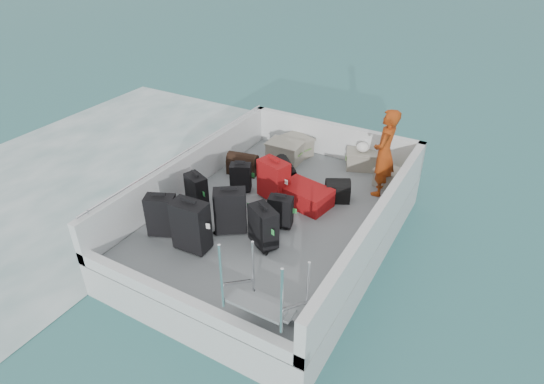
{
  "coord_description": "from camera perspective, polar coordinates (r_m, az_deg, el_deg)",
  "views": [
    {
      "loc": [
        3.08,
        -5.44,
        4.92
      ],
      "look_at": [
        -0.06,
        0.03,
        1.0
      ],
      "focal_mm": 30.0,
      "sensor_mm": 36.0,
      "label": 1
    }
  ],
  "objects": [
    {
      "name": "suitcase_1",
      "position": [
        7.68,
        -9.43,
        0.03
      ],
      "size": [
        0.46,
        0.36,
        0.61
      ],
      "primitive_type": "cube",
      "rotation": [
        0.0,
        0.0,
        -0.38
      ],
      "color": "black",
      "rests_on": "deck"
    },
    {
      "name": "duffel_1",
      "position": [
        8.44,
        1.6,
        2.45
      ],
      "size": [
        0.59,
        0.58,
        0.32
      ],
      "primitive_type": null,
      "rotation": [
        0.0,
        0.0,
        -0.78
      ],
      "color": "black",
      "rests_on": "deck"
    },
    {
      "name": "suitcase_0",
      "position": [
        7.13,
        -13.67,
        -2.9
      ],
      "size": [
        0.5,
        0.41,
        0.68
      ],
      "primitive_type": "cube",
      "rotation": [
        0.0,
        0.0,
        0.42
      ],
      "color": "black",
      "rests_on": "deck"
    },
    {
      "name": "duffel_0",
      "position": [
        8.69,
        -3.68,
        3.33
      ],
      "size": [
        0.62,
        0.4,
        0.32
      ],
      "primitive_type": null,
      "rotation": [
        0.0,
        0.0,
        0.19
      ],
      "color": "black",
      "rests_on": "deck"
    },
    {
      "name": "suitcase_5",
      "position": [
        7.8,
        0.21,
        1.5
      ],
      "size": [
        0.59,
        0.45,
        0.72
      ],
      "primitive_type": "cube",
      "rotation": [
        0.0,
        0.0,
        -0.28
      ],
      "color": "#98120B",
      "rests_on": "deck"
    },
    {
      "name": "passenger",
      "position": [
        7.99,
        13.91,
        4.77
      ],
      "size": [
        0.39,
        0.59,
        1.57
      ],
      "primitive_type": "imported",
      "rotation": [
        0.0,
        0.0,
        -1.55
      ],
      "color": "#D34B13",
      "rests_on": "deck"
    },
    {
      "name": "yellow_bag",
      "position": [
        8.69,
        15.25,
        1.79
      ],
      "size": [
        0.28,
        0.26,
        0.22
      ],
      "primitive_type": "ellipsoid",
      "color": "yellow",
      "rests_on": "deck"
    },
    {
      "name": "crate_0",
      "position": [
        9.08,
        1.61,
        4.95
      ],
      "size": [
        0.66,
        0.46,
        0.39
      ],
      "primitive_type": "cube",
      "rotation": [
        0.0,
        0.0,
        0.03
      ],
      "color": "gray",
      "rests_on": "deck"
    },
    {
      "name": "suitcase_8",
      "position": [
        7.75,
        4.23,
        -0.49
      ],
      "size": [
        0.93,
        0.7,
        0.33
      ],
      "primitive_type": "cube",
      "rotation": [
        0.0,
        0.0,
        1.38
      ],
      "color": "#98120B",
      "rests_on": "deck"
    },
    {
      "name": "crate_3",
      "position": [
        8.51,
        14.58,
        1.6
      ],
      "size": [
        0.57,
        0.43,
        0.31
      ],
      "primitive_type": "cube",
      "rotation": [
        0.0,
        0.0,
        -0.17
      ],
      "color": "gray",
      "rests_on": "deck"
    },
    {
      "name": "ground",
      "position": [
        7.96,
        0.26,
        -6.34
      ],
      "size": [
        160.0,
        160.0,
        0.0
      ],
      "primitive_type": "plane",
      "color": "#1B5A5F",
      "rests_on": "ground"
    },
    {
      "name": "suitcase_2",
      "position": [
        8.08,
        -3.95,
        1.81
      ],
      "size": [
        0.42,
        0.35,
        0.53
      ],
      "primitive_type": "cube",
      "rotation": [
        0.0,
        0.0,
        0.45
      ],
      "color": "black",
      "rests_on": "deck"
    },
    {
      "name": "white_bag",
      "position": [
        8.89,
        11.31,
        5.36
      ],
      "size": [
        0.24,
        0.24,
        0.18
      ],
      "primitive_type": "ellipsoid",
      "color": "white",
      "rests_on": "crate_2"
    },
    {
      "name": "suitcase_6",
      "position": [
        6.72,
        -1.1,
        -4.41
      ],
      "size": [
        0.54,
        0.47,
        0.65
      ],
      "primitive_type": "cube",
      "rotation": [
        0.0,
        0.0,
        -0.52
      ],
      "color": "black",
      "rests_on": "deck"
    },
    {
      "name": "deck",
      "position": [
        7.59,
        0.27,
        -2.72
      ],
      "size": [
        3.3,
        4.7,
        0.02
      ],
      "primitive_type": "cube",
      "color": "slate",
      "rests_on": "ferry_hull"
    },
    {
      "name": "suitcase_7",
      "position": [
        7.15,
        1.08,
        -2.51
      ],
      "size": [
        0.42,
        0.3,
        0.53
      ],
      "primitive_type": "cube",
      "rotation": [
        0.0,
        0.0,
        0.24
      ],
      "color": "black",
      "rests_on": "deck"
    },
    {
      "name": "ferry_hull",
      "position": [
        7.77,
        0.26,
        -4.6
      ],
      "size": [
        3.6,
        5.0,
        0.6
      ],
      "primitive_type": "cube",
      "color": "silver",
      "rests_on": "ground"
    },
    {
      "name": "deck_fittings",
      "position": [
        7.01,
        1.44,
        -2.24
      ],
      "size": [
        3.6,
        5.0,
        0.9
      ],
      "color": "silver",
      "rests_on": "deck"
    },
    {
      "name": "wake_foam",
      "position": [
        10.77,
        -22.56,
        2.03
      ],
      "size": [
        10.0,
        10.0,
        0.0
      ],
      "primitive_type": "plane",
      "color": "white",
      "rests_on": "ground"
    },
    {
      "name": "suitcase_3",
      "position": [
        6.72,
        -10.12,
        -4.24
      ],
      "size": [
        0.54,
        0.33,
        0.79
      ],
      "primitive_type": "cube",
      "rotation": [
        0.0,
        0.0,
        0.05
      ],
      "color": "black",
      "rests_on": "deck"
    },
    {
      "name": "duffel_2",
      "position": [
        7.92,
        8.2,
        -0.01
      ],
      "size": [
        0.51,
        0.46,
        0.32
      ],
      "primitive_type": null,
      "rotation": [
        0.0,
        0.0,
        0.5
      ],
      "color": "black",
      "rests_on": "deck"
    },
    {
      "name": "crate_1",
      "position": [
        9.38,
        3.19,
        5.73
      ],
      "size": [
        0.68,
        0.57,
        0.35
      ],
      "primitive_type": "cube",
      "rotation": [
        0.0,
        0.0,
        -0.34
      ],
      "color": "gray",
      "rests_on": "deck"
    },
    {
      "name": "crate_2",
      "position": [
        9.01,
        11.14,
        3.9
      ],
      "size": [
        0.65,
        0.56,
        0.33
      ],
      "primitive_type": "cube",
      "rotation": [
        0.0,
        0.0,
        0.37
      ],
      "color": "gray",
      "rests_on": "deck"
    },
    {
      "name": "suitcase_4",
      "position": [
        7.02,
        -5.26,
        -2.42
      ],
      "size": [
        0.57,
        0.52,
        0.73
      ],
      "primitive_type": "cube",
      "rotation": [
        0.0,
        0.0,
        0.6
      ],
      "color": "black",
      "rests_on": "deck"
    }
  ]
}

